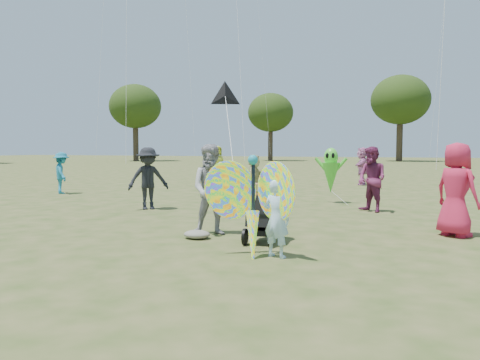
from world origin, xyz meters
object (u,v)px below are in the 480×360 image
at_px(child_girl, 276,218).
at_px(crowd_b, 148,178).
at_px(jogging_stroller, 264,209).
at_px(butterfly_kite, 253,205).
at_px(crowd_e, 372,179).
at_px(adult_man, 212,190).
at_px(crowd_d, 254,175).
at_px(alien_kite, 331,172).
at_px(crowd_i, 62,173).
at_px(crowd_j, 362,166).
at_px(crowd_g, 217,164).
at_px(crowd_a, 456,190).

relative_size(child_girl, crowd_b, 0.71).
bearing_deg(jogging_stroller, butterfly_kite, -84.88).
bearing_deg(crowd_e, crowd_b, -124.22).
height_order(crowd_b, jogging_stroller, crowd_b).
relative_size(adult_man, jogging_stroller, 1.67).
bearing_deg(crowd_d, crowd_b, 156.49).
bearing_deg(crowd_e, alien_kite, 170.07).
relative_size(child_girl, crowd_e, 0.70).
xyz_separation_m(crowd_d, crowd_i, (-7.11, -1.68, 0.04)).
xyz_separation_m(adult_man, crowd_e, (2.77, 4.50, -0.02)).
distance_m(crowd_i, crowd_j, 13.16).
xyz_separation_m(adult_man, alien_kite, (1.41, 6.19, 0.06)).
xyz_separation_m(adult_man, crowd_b, (-3.21, 2.93, -0.03)).
xyz_separation_m(crowd_g, crowd_i, (-3.11, -7.87, -0.13)).
bearing_deg(crowd_b, child_girl, -82.19).
bearing_deg(adult_man, child_girl, -55.32).
xyz_separation_m(crowd_a, crowd_j, (-2.90, 12.48, -0.05)).
bearing_deg(butterfly_kite, alien_kite, 89.58).
height_order(crowd_a, crowd_b, crowd_a).
xyz_separation_m(child_girl, butterfly_kite, (-0.37, -0.08, 0.22)).
bearing_deg(butterfly_kite, crowd_d, 107.75).
relative_size(crowd_b, crowd_g, 0.95).
xyz_separation_m(crowd_e, crowd_j, (-1.09, 9.42, -0.01)).
height_order(adult_man, jogging_stroller, adult_man).
bearing_deg(adult_man, crowd_a, 2.30).
bearing_deg(crowd_j, butterfly_kite, -2.77).
xyz_separation_m(crowd_i, alien_kite, (10.04, 0.43, 0.18)).
distance_m(crowd_d, crowd_e, 5.20).
bearing_deg(crowd_g, crowd_j, -52.44).
bearing_deg(crowd_a, crowd_d, -2.63).
distance_m(crowd_a, crowd_g, 15.83).
distance_m(adult_man, butterfly_kite, 2.04).
distance_m(crowd_e, butterfly_kite, 6.20).
xyz_separation_m(child_girl, crowd_g, (-7.25, 15.07, 0.29)).
bearing_deg(crowd_g, crowd_a, -105.16).
bearing_deg(crowd_a, alien_kite, -14.36).
bearing_deg(butterfly_kite, crowd_j, 88.76).
relative_size(child_girl, crowd_g, 0.68).
bearing_deg(adult_man, crowd_i, 131.17).
xyz_separation_m(crowd_b, crowd_e, (5.98, 1.57, 0.01)).
distance_m(crowd_d, crowd_g, 7.37).
bearing_deg(crowd_b, crowd_e, -25.86).
relative_size(child_girl, jogging_stroller, 1.15).
height_order(crowd_b, crowd_e, crowd_e).
bearing_deg(jogging_stroller, crowd_i, 145.35).
distance_m(crowd_b, crowd_g, 10.94).
relative_size(crowd_i, jogging_stroller, 1.44).
relative_size(crowd_b, crowd_d, 1.17).
xyz_separation_m(crowd_a, crowd_b, (-7.79, 1.49, -0.05)).
height_order(jogging_stroller, butterfly_kite, butterfly_kite).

